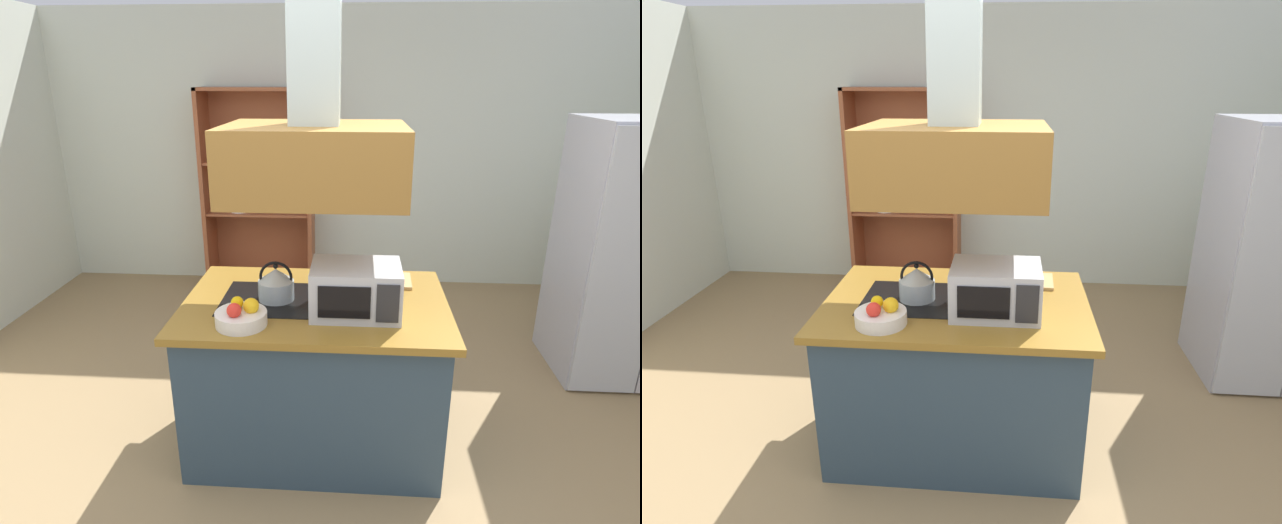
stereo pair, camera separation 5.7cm
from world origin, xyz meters
The scene contains 10 objects.
ground_plane centered at (0.00, 0.00, 0.00)m, with size 7.80×7.80×0.00m, color #90744E.
wall_back centered at (0.00, 3.00, 1.35)m, with size 6.00×0.12×2.70m, color silver.
kitchen_island centered at (-0.10, 0.37, 0.45)m, with size 1.45×0.99×0.90m.
range_hood centered at (-0.10, 0.37, 1.77)m, with size 0.90×0.70×1.22m.
refrigerator centered at (2.05, 1.31, 0.91)m, with size 0.90×0.78×1.82m.
dish_cabinet centered at (-0.86, 2.78, 0.88)m, with size 1.08×0.40×1.98m.
kettle centered at (-0.32, 0.37, 0.99)m, with size 0.20×0.20×0.22m.
cutting_board centered at (0.28, 0.68, 0.91)m, with size 0.34×0.24×0.02m, color tan.
microwave centered at (0.11, 0.24, 1.03)m, with size 0.46×0.35×0.26m.
fruit_bowl centered at (-0.45, 0.06, 0.95)m, with size 0.26×0.26×0.14m.
Camera 1 is at (0.10, -2.19, 2.06)m, focal length 28.60 mm.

